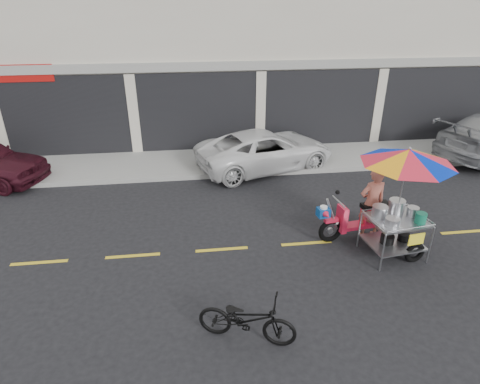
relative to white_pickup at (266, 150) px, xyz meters
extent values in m
plane|color=black|center=(0.11, -4.70, -0.64)|extent=(90.00, 90.00, 0.00)
cube|color=gray|center=(0.11, 0.80, -0.57)|extent=(45.00, 3.00, 0.15)
cube|color=beige|center=(0.11, 5.80, 3.36)|extent=(36.00, 8.00, 8.00)
cube|color=black|center=(0.11, 1.77, 0.81)|extent=(35.28, 0.06, 2.90)
cube|color=gray|center=(0.11, 1.75, 2.46)|extent=(36.00, 0.12, 0.30)
cube|color=gold|center=(0.11, -4.70, -0.64)|extent=(42.00, 0.10, 0.01)
imported|color=silver|center=(0.00, 0.00, 0.00)|extent=(5.04, 3.39, 1.28)
imported|color=black|center=(-1.70, -7.41, -0.20)|extent=(1.76, 1.13, 0.87)
torus|color=black|center=(0.68, -4.68, -0.35)|extent=(0.61, 0.19, 0.60)
torus|color=black|center=(2.23, -4.47, -0.35)|extent=(0.61, 0.19, 0.60)
cylinder|color=#9EA0A5|center=(0.68, -4.68, -0.35)|extent=(0.15, 0.08, 0.15)
cylinder|color=#9EA0A5|center=(2.23, -4.47, -0.35)|extent=(0.15, 0.08, 0.15)
cube|color=red|center=(0.68, -4.68, -0.07)|extent=(0.35, 0.17, 0.08)
cylinder|color=#9EA0A5|center=(0.68, -4.68, 0.09)|extent=(0.39, 0.10, 0.85)
cube|color=red|center=(0.94, -4.64, -0.07)|extent=(0.17, 0.37, 0.63)
cube|color=red|center=(1.40, -4.58, -0.31)|extent=(0.87, 0.40, 0.08)
cube|color=red|center=(1.87, -4.52, -0.07)|extent=(0.81, 0.37, 0.42)
cube|color=black|center=(1.77, -4.54, 0.18)|extent=(0.71, 0.34, 0.10)
cylinder|color=#9EA0A5|center=(0.80, -4.66, 0.41)|extent=(0.11, 0.58, 0.04)
sphere|color=black|center=(0.84, -4.45, 0.53)|extent=(0.10, 0.10, 0.10)
cylinder|color=white|center=(0.80, -4.66, -0.14)|extent=(0.14, 0.14, 0.05)
cube|color=navy|center=(0.45, -4.71, 0.18)|extent=(0.30, 0.26, 0.21)
cylinder|color=white|center=(0.45, -4.71, 0.30)|extent=(0.19, 0.19, 0.05)
cone|color=red|center=(0.47, -4.88, 0.20)|extent=(0.22, 0.25, 0.19)
torus|color=black|center=(2.24, -5.69, -0.41)|extent=(0.49, 0.17, 0.48)
cylinder|color=#9EA0A5|center=(1.37, -5.91, -0.20)|extent=(0.04, 0.04, 0.89)
cylinder|color=#9EA0A5|center=(1.24, -4.97, -0.20)|extent=(0.04, 0.04, 0.89)
cylinder|color=#9EA0A5|center=(2.51, -5.76, -0.20)|extent=(0.04, 0.04, 0.89)
cylinder|color=#9EA0A5|center=(2.39, -4.82, -0.20)|extent=(0.04, 0.04, 0.89)
cube|color=#9EA0A5|center=(1.88, -5.37, -0.33)|extent=(1.27, 1.08, 0.03)
cube|color=#9EA0A5|center=(1.88, -5.37, 0.25)|extent=(1.27, 1.08, 0.04)
cylinder|color=#9EA0A5|center=(1.94, -5.83, 0.31)|extent=(1.15, 0.17, 0.03)
cylinder|color=#9EA0A5|center=(1.81, -4.90, 0.31)|extent=(1.15, 0.17, 0.03)
cylinder|color=#9EA0A5|center=(1.30, -5.44, 0.31)|extent=(0.15, 0.94, 0.03)
cylinder|color=#9EA0A5|center=(2.45, -5.29, 0.31)|extent=(0.15, 0.94, 0.03)
cylinder|color=#9EA0A5|center=(1.81, -4.90, -0.33)|extent=(0.14, 0.78, 0.04)
cylinder|color=#9EA0A5|center=(1.81, -4.90, 0.20)|extent=(0.14, 0.78, 0.04)
cube|color=yellow|center=(2.10, -5.84, 0.04)|extent=(0.37, 0.07, 0.26)
cylinder|color=#B7B7BC|center=(1.54, -5.20, 0.38)|extent=(0.37, 0.37, 0.23)
cylinder|color=#B7B7BC|center=(1.95, -5.12, 0.42)|extent=(0.38, 0.38, 0.31)
cylinder|color=#B7B7BC|center=(2.26, -5.26, 0.36)|extent=(0.28, 0.28, 0.18)
cylinder|color=#B7B7BC|center=(1.64, -5.59, 0.34)|extent=(0.33, 0.33, 0.14)
cylinder|color=#146E50|center=(2.27, -5.58, 0.38)|extent=(0.26, 0.26, 0.23)
cylinder|color=black|center=(1.72, -5.39, -0.22)|extent=(0.33, 0.33, 0.19)
cylinder|color=black|center=(2.14, -5.33, -0.23)|extent=(0.28, 0.28, 0.17)
cylinder|color=#9EA0A5|center=(1.91, -5.26, 1.03)|extent=(0.03, 0.03, 1.57)
sphere|color=#9EA0A5|center=(1.91, -5.26, 1.84)|extent=(0.06, 0.06, 0.06)
imported|color=#B25E4C|center=(1.66, -4.55, 0.25)|extent=(0.70, 0.51, 1.78)
camera|label=1|loc=(-2.45, -12.38, 4.58)|focal=30.00mm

